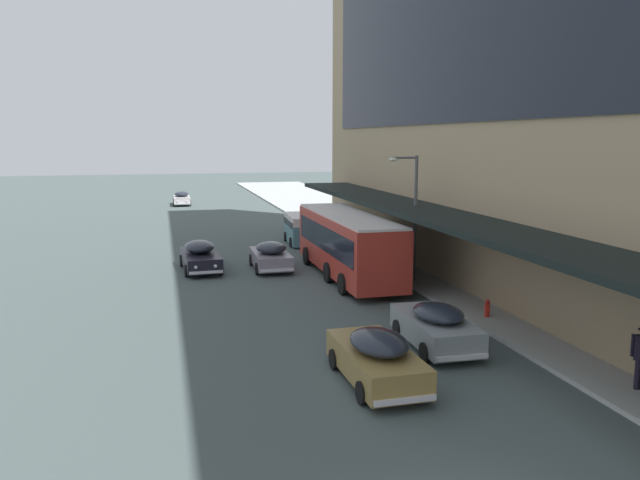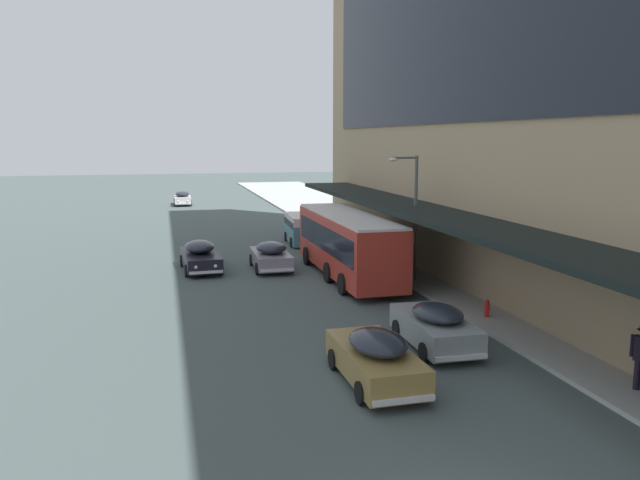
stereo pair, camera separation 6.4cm
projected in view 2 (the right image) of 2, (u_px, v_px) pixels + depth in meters
transit_bus_kerbside_front at (348, 241)px, 31.79m from camera, size 2.85×11.03×3.28m
sedan_trailing_mid at (376, 357)px, 18.13m from camera, size 2.00×4.55×1.60m
sedan_oncoming_front at (183, 198)px, 66.78m from camera, size 1.87×4.44×1.46m
sedan_lead_mid at (271, 256)px, 33.95m from camera, size 2.03×4.29×1.53m
sedan_far_back at (200, 256)px, 33.75m from camera, size 2.13×4.84×1.60m
sedan_oncoming_rear at (435, 326)px, 21.25m from camera, size 2.04×4.43×1.53m
vw_van at (301, 227)px, 42.31m from camera, size 2.06×4.63×1.96m
street_lamp at (412, 208)px, 30.24m from camera, size 1.50×0.28×6.11m
fire_hydrant at (487, 308)px, 24.44m from camera, size 0.20×0.40×0.70m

